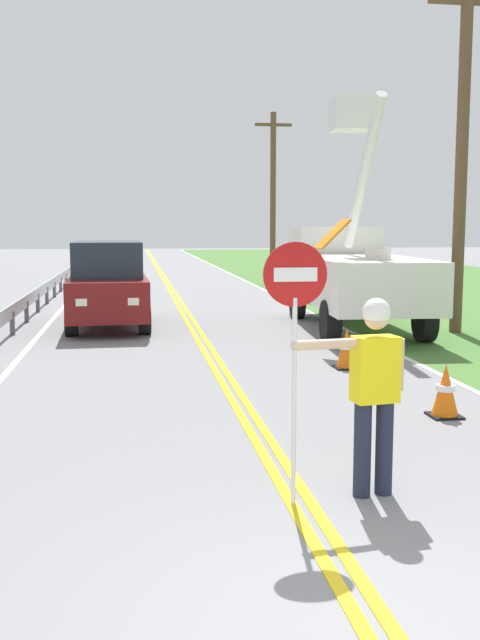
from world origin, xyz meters
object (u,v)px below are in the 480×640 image
object	(u,v)px
oncoming_suv_nearest	(108,284)
traffic_cone_mid	(347,349)
utility_pole_mid	(273,192)
utility_bucket_truck	(351,269)
flagger_worker	(374,384)
utility_pole_near	(462,150)
stop_sign_paddle	(295,314)
traffic_cone_lead	(445,391)

from	to	relation	value
oncoming_suv_nearest	traffic_cone_mid	xyz separation A→B (m)	(4.28, -6.04, -0.72)
utility_pole_mid	utility_bucket_truck	bearing A→B (deg)	-94.83
traffic_cone_mid	utility_bucket_truck	bearing A→B (deg)	72.66
flagger_worker	traffic_cone_mid	bearing A→B (deg)	75.69
flagger_worker	utility_pole_near	bearing A→B (deg)	61.68
flagger_worker	utility_pole_mid	distance (m)	30.10
flagger_worker	stop_sign_paddle	size ratio (longest dim) A/B	0.78
oncoming_suv_nearest	stop_sign_paddle	bearing A→B (deg)	-80.59
utility_pole_near	traffic_cone_mid	size ratio (longest dim) A/B	11.46
traffic_cone_lead	utility_pole_near	bearing A→B (deg)	64.55
utility_bucket_truck	utility_pole_mid	world-z (taller)	utility_pole_mid
utility_pole_near	utility_pole_mid	bearing A→B (deg)	91.74
stop_sign_paddle	oncoming_suv_nearest	bearing A→B (deg)	99.41
utility_bucket_truck	oncoming_suv_nearest	distance (m)	5.98
utility_pole_near	oncoming_suv_nearest	bearing A→B (deg)	165.32
flagger_worker	utility_bucket_truck	bearing A→B (deg)	74.25
utility_bucket_truck	flagger_worker	bearing A→B (deg)	-105.75
utility_bucket_truck	traffic_cone_mid	xyz separation A→B (m)	(-1.64, -5.26, -1.08)
stop_sign_paddle	utility_pole_near	distance (m)	11.93
utility_pole_near	utility_pole_mid	world-z (taller)	utility_pole_near
utility_bucket_truck	oncoming_suv_nearest	size ratio (longest dim) A/B	1.49
utility_pole_mid	oncoming_suv_nearest	bearing A→B (deg)	-113.00
utility_pole_mid	stop_sign_paddle	bearing A→B (deg)	-100.44
utility_pole_near	traffic_cone_mid	xyz separation A→B (m)	(-3.80, -3.92, -3.86)
flagger_worker	traffic_cone_lead	bearing A→B (deg)	54.34
utility_pole_near	traffic_cone_lead	xyz separation A→B (m)	(-3.47, -7.28, -3.86)
utility_pole_mid	traffic_cone_mid	world-z (taller)	utility_pole_mid
stop_sign_paddle	utility_pole_mid	world-z (taller)	utility_pole_mid
utility_bucket_truck	oncoming_suv_nearest	bearing A→B (deg)	172.57
utility_pole_mid	traffic_cone_lead	xyz separation A→B (m)	(-2.87, -27.00, -3.83)
utility_bucket_truck	utility_pole_mid	xyz separation A→B (m)	(1.55, 18.37, 2.75)
utility_bucket_truck	traffic_cone_lead	world-z (taller)	utility_bucket_truck
stop_sign_paddle	utility_pole_mid	bearing A→B (deg)	79.56
stop_sign_paddle	traffic_cone_mid	world-z (taller)	stop_sign_paddle
flagger_worker	traffic_cone_lead	distance (m)	3.24
utility_pole_near	utility_pole_mid	xyz separation A→B (m)	(-0.60, 19.72, -0.03)
utility_bucket_truck	traffic_cone_lead	distance (m)	8.79
oncoming_suv_nearest	traffic_cone_lead	xyz separation A→B (m)	(4.60, -9.40, -0.72)
stop_sign_paddle	utility_bucket_truck	world-z (taller)	utility_bucket_truck
oncoming_suv_nearest	utility_pole_mid	xyz separation A→B (m)	(7.47, 17.60, 3.10)
flagger_worker	oncoming_suv_nearest	bearing A→B (deg)	103.00
oncoming_suv_nearest	flagger_worker	bearing A→B (deg)	-77.00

